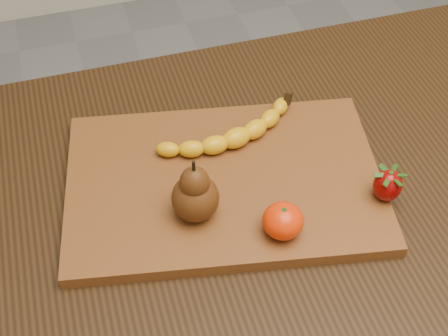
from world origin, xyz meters
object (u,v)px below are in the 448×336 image
object	(u,v)px
cutting_board	(224,182)
pear	(195,189)
mandarin	(283,221)
table	(271,227)

from	to	relation	value
cutting_board	pear	xyz separation A→B (m)	(-0.06, -0.05, 0.06)
cutting_board	pear	size ratio (longest dim) A/B	4.48
pear	mandarin	size ratio (longest dim) A/B	1.83
table	mandarin	xyz separation A→B (m)	(-0.03, -0.09, 0.14)
table	pear	size ratio (longest dim) A/B	9.96
pear	cutting_board	bearing A→B (deg)	43.15
cutting_board	mandarin	world-z (taller)	mandarin
table	mandarin	world-z (taller)	mandarin
table	pear	distance (m)	0.21
mandarin	pear	bearing A→B (deg)	148.10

